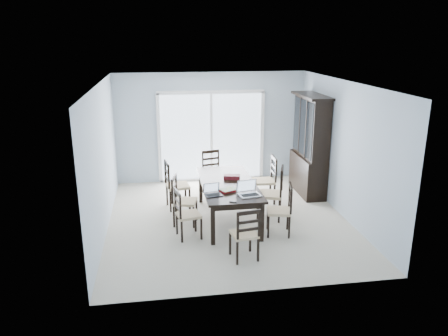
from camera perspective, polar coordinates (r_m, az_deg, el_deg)
The scene contains 24 objects.
floor at distance 8.47m, azimuth 0.51°, elevation -6.73°, with size 5.00×5.00×0.00m, color beige.
ceiling at distance 7.80m, azimuth 0.56°, elevation 11.06°, with size 5.00×5.00×0.00m, color white.
back_wall at distance 10.45m, azimuth -1.69°, elevation 5.32°, with size 4.50×0.02×2.60m, color #A5B6C5.
wall_left at distance 8.00m, azimuth -15.58°, elevation 1.09°, with size 0.02×5.00×2.60m, color #A5B6C5.
wall_right at distance 8.68m, azimuth 15.37°, elevation 2.32°, with size 0.02×5.00×2.60m, color #A5B6C5.
balcony at distance 11.74m, azimuth -2.25°, elevation -0.18°, with size 4.50×2.00×0.10m, color gray.
railing at distance 12.55m, azimuth -2.81°, elevation 3.77°, with size 4.50×0.06×1.10m, color #99999E.
dining_table at distance 8.22m, azimuth 0.52°, elevation -2.42°, with size 1.00×2.20×0.75m.
china_hutch at distance 9.77m, azimuth 11.13°, elevation 2.82°, with size 0.50×1.38×2.20m.
sliding_door at distance 10.47m, azimuth -1.67°, elevation 4.15°, with size 2.52×0.05×2.18m.
chair_left_near at distance 7.56m, azimuth -5.31°, elevation -5.34°, with size 0.46×0.45×1.02m.
chair_left_mid at distance 8.13m, azimuth -5.76°, elevation -3.50°, with size 0.50×0.49×1.08m.
chair_left_far at distance 8.86m, azimuth -6.71°, elevation -1.54°, with size 0.50×0.49×1.15m.
chair_right_near at distance 7.74m, azimuth 7.86°, elevation -4.72°, with size 0.49×0.48×1.06m.
chair_right_mid at distance 8.36m, azimuth 6.71°, elevation -2.53°, with size 0.58×0.57×1.19m.
chair_right_far at distance 9.20m, azimuth 5.82°, elevation -0.87°, with size 0.45×0.44×1.14m.
chair_end_near at distance 6.80m, azimuth 2.91°, elevation -7.96°, with size 0.44×0.45×1.02m.
chair_end_far at distance 9.71m, azimuth -1.54°, elevation 0.08°, with size 0.50×0.51×1.11m.
laptop_dark at distance 7.53m, azimuth -1.40°, elevation -3.27°, with size 0.32×0.25×0.20m.
laptop_silver at distance 7.53m, azimuth 3.38°, elevation -3.20°, with size 0.41×0.32×0.25m.
book_stack at distance 7.73m, azimuth 0.47°, elevation -2.91°, with size 0.34×0.31×0.05m.
cell_phone at distance 7.26m, azimuth 1.19°, elevation -4.41°, with size 0.12×0.06×0.01m, color black.
game_box at distance 8.39m, azimuth 1.03°, elevation -1.19°, with size 0.31×0.15×0.08m, color #450D15.
hot_tub at distance 11.75m, azimuth -4.52°, elevation 2.37°, with size 1.93×1.77×0.92m.
Camera 1 is at (-1.26, -7.66, 3.39)m, focal length 35.00 mm.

